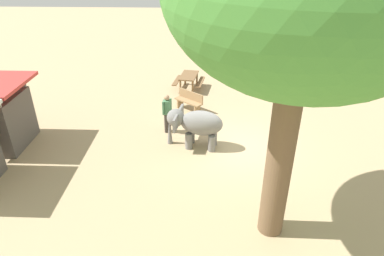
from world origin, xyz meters
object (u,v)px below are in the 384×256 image
Objects in this scene: person_handler at (167,111)px; wooden_bench at (189,100)px; elephant at (196,124)px; picnic_table_near at (189,78)px.

person_handler is 2.26m from wooden_bench.
picnic_table_near is at bearing -75.43° from elephant.
wooden_bench is 2.50m from picnic_table_near.
wooden_bench is at bearing -73.86° from elephant.
person_handler is (1.07, 1.16, 0.00)m from elephant.
elephant is at bearing 13.94° from picnic_table_near.
wooden_bench is (2.06, -0.79, -0.48)m from person_handler.
wooden_bench is 0.78× the size of picnic_table_near.
elephant is 1.26× the size of picnic_table_near.
wooden_bench is at bearing 11.96° from picnic_table_near.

